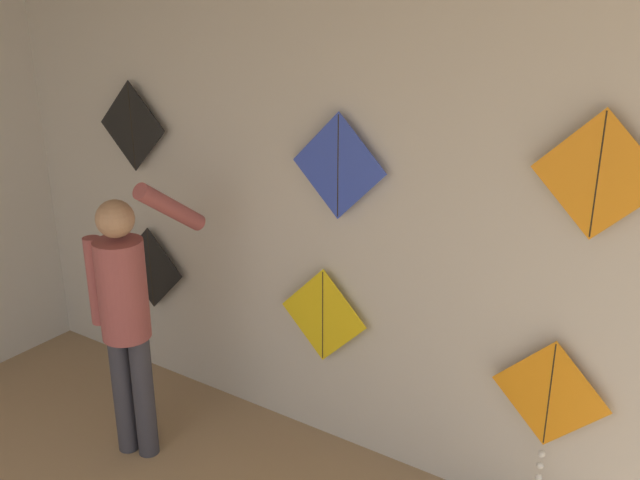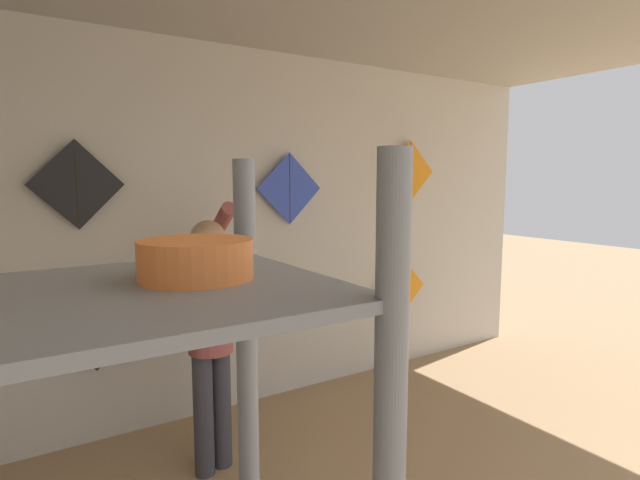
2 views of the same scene
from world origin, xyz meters
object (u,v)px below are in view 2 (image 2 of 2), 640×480
Objects in this scene: kite_0 at (95,329)px; kite_2 at (401,291)px; shopkeeper at (210,323)px; kite_4 at (290,189)px; kite_3 at (77,185)px; kite_5 at (410,172)px; kite_1 at (280,299)px.

kite_0 is 0.74× the size of kite_2.
shopkeeper is 1.42m from kite_4.
kite_3 reaches higher than kite_2.
kite_0 is at bearing 180.00° from kite_5.
kite_0 is 1.76m from kite_4.
kite_5 is (2.80, 0.00, 1.07)m from kite_0.
kite_3 is at bearing 180.00° from kite_1.
kite_3 is (-0.60, 0.70, 0.83)m from shopkeeper.
kite_3 is (-0.06, 0.00, 0.96)m from kite_0.
kite_5 is at bearing 1.27° from shopkeeper.
kite_0 is at bearing 179.98° from kite_2.
kite_0 is 2.99m from kite_5.
kite_0 is 1.40m from kite_1.
kite_3 is 1.55m from kite_4.
kite_1 is at bearing 180.00° from kite_4.
shopkeeper is 2.89× the size of kite_4.
kite_0 is 2.72m from kite_2.
kite_5 is at bearing 0.00° from kite_0.
shopkeeper reaches higher than kite_1.
shopkeeper is at bearing -140.72° from kite_1.
kite_4 is at bearing 20.33° from shopkeeper.
kite_3 is 2.86m from kite_5.
kite_4 is at bearing 179.96° from kite_2.
shopkeeper reaches higher than kite_0.
kite_2 is 1.14m from kite_5.
kite_2 is 2.96m from kite_3.
kite_3 is at bearing 115.01° from shopkeeper.
kite_0 is 0.96m from kite_3.
kite_2 is at bearing -0.02° from kite_3.
kite_5 is (1.30, 0.00, 0.15)m from kite_4.
kite_2 is 1.36× the size of kite_5.
kite_4 is at bearing 180.00° from kite_5.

